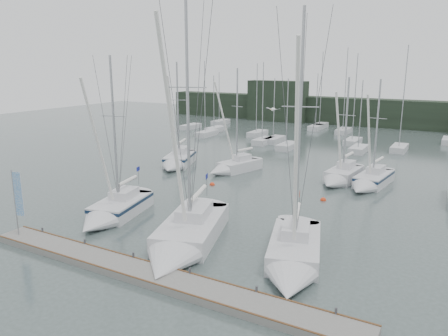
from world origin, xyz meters
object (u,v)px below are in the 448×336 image
(dock_banner, at_px, (17,197))
(sailboat_near_left, at_px, (111,213))
(sailboat_mid_d, at_px, (369,182))
(sailboat_mid_a, at_px, (177,162))
(sailboat_mid_b, at_px, (231,168))
(sailboat_mid_c, at_px, (339,178))
(sailboat_near_center, at_px, (182,243))
(buoy_c, at_px, (212,185))
(sailboat_near_right, at_px, (293,261))
(buoy_b, at_px, (323,200))

(dock_banner, bearing_deg, sailboat_near_left, 53.56)
(sailboat_near_left, relative_size, sailboat_mid_d, 1.20)
(sailboat_near_left, height_order, sailboat_mid_a, sailboat_near_left)
(sailboat_mid_b, bearing_deg, dock_banner, -81.10)
(sailboat_near_left, xyz_separation_m, dock_banner, (-2.39, -5.87, 2.44))
(sailboat_mid_d, bearing_deg, sailboat_mid_c, -175.77)
(sailboat_near_center, xyz_separation_m, sailboat_mid_a, (-13.61, 18.43, 0.02))
(sailboat_mid_c, distance_m, sailboat_mid_d, 2.86)
(sailboat_mid_a, bearing_deg, sailboat_mid_d, -13.99)
(sailboat_mid_b, distance_m, buoy_c, 5.25)
(sailboat_near_right, bearing_deg, buoy_b, 82.98)
(sailboat_mid_b, relative_size, dock_banner, 2.65)
(sailboat_near_right, distance_m, buoy_b, 13.78)
(sailboat_near_right, relative_size, sailboat_mid_c, 1.41)
(sailboat_mid_d, bearing_deg, sailboat_mid_b, -168.33)
(sailboat_mid_b, distance_m, buoy_b, 12.52)
(sailboat_near_left, relative_size, sailboat_near_center, 0.76)
(buoy_b, bearing_deg, sailboat_mid_a, 168.18)
(buoy_b, bearing_deg, sailboat_near_center, -107.20)
(sailboat_mid_a, relative_size, sailboat_mid_b, 1.06)
(sailboat_near_right, relative_size, dock_banner, 3.50)
(sailboat_mid_c, relative_size, buoy_c, 21.41)
(buoy_c, bearing_deg, sailboat_near_left, -97.50)
(buoy_b, height_order, dock_banner, dock_banner)
(sailboat_mid_a, relative_size, dock_banner, 2.81)
(sailboat_near_left, height_order, dock_banner, sailboat_near_left)
(sailboat_near_center, distance_m, sailboat_mid_d, 21.78)
(sailboat_near_left, xyz_separation_m, sailboat_mid_b, (0.79, 17.20, -0.04))
(sailboat_near_right, bearing_deg, sailboat_mid_d, 72.43)
(sailboat_near_left, height_order, buoy_c, sailboat_near_left)
(sailboat_mid_c, xyz_separation_m, sailboat_mid_d, (2.86, -0.10, -0.03))
(sailboat_near_right, distance_m, buoy_c, 18.55)
(sailboat_near_right, distance_m, dock_banner, 18.05)
(dock_banner, bearing_deg, sailboat_near_center, 6.13)
(buoy_b, xyz_separation_m, dock_banner, (-14.81, -18.46, 3.01))
(buoy_b, bearing_deg, sailboat_mid_b, 158.39)
(sailboat_near_center, bearing_deg, sailboat_mid_b, 92.69)
(sailboat_mid_b, bearing_deg, sailboat_mid_d, 22.17)
(buoy_c, xyz_separation_m, dock_banner, (-3.97, -17.90, 3.01))
(sailboat_mid_a, xyz_separation_m, buoy_c, (7.30, -4.35, -0.63))
(sailboat_near_center, xyz_separation_m, dock_banner, (-10.28, -3.83, 2.41))
(buoy_c, bearing_deg, sailboat_near_right, -44.51)
(buoy_b, bearing_deg, sailboat_mid_c, 92.70)
(sailboat_near_right, bearing_deg, sailboat_near_left, 159.24)
(sailboat_near_right, relative_size, buoy_b, 30.00)
(sailboat_mid_c, bearing_deg, sailboat_mid_b, -167.39)
(sailboat_mid_d, xyz_separation_m, buoy_b, (-2.58, -5.95, -0.55))
(sailboat_mid_b, distance_m, sailboat_mid_c, 11.43)
(sailboat_mid_c, bearing_deg, buoy_c, -142.58)
(sailboat_mid_d, distance_m, buoy_b, 6.51)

